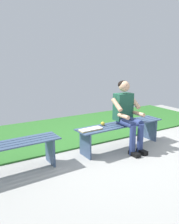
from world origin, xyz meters
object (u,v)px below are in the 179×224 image
(apple, at_px, (103,124))
(book_open, at_px, (91,129))
(bench_near, at_px, (121,129))
(person_seated, at_px, (127,112))

(apple, bearing_deg, book_open, 19.39)
(bench_near, bearing_deg, apple, -11.56)
(person_seated, distance_m, book_open, 0.77)
(bench_near, xyz_separation_m, person_seated, (-0.05, 0.10, 0.35))
(apple, relative_size, book_open, 0.17)
(book_open, bearing_deg, person_seated, 172.68)
(bench_near, relative_size, apple, 25.74)
(person_seated, height_order, apple, person_seated)
(bench_near, relative_size, book_open, 4.42)
(person_seated, distance_m, apple, 0.49)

